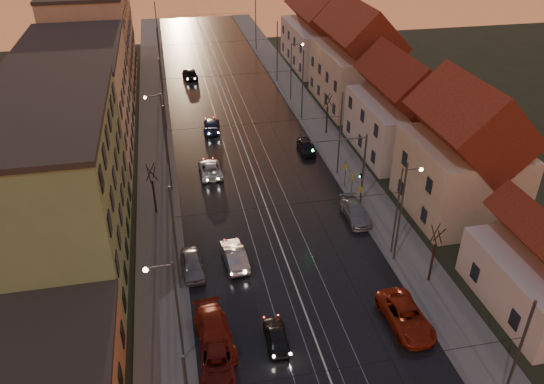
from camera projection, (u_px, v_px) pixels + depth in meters
ground at (323, 362)px, 34.13m from camera, size 160.00×160.00×0.00m
road at (235, 121)px, 67.79m from camera, size 16.00×120.00×0.04m
sidewalk_left at (155, 127)px, 66.01m from camera, size 4.00×120.00×0.15m
sidewalk_right at (310, 115)px, 69.51m from camera, size 4.00×120.00×0.15m
tram_rail_0 at (217, 122)px, 67.39m from camera, size 0.06×120.00×0.03m
tram_rail_1 at (229, 122)px, 67.64m from camera, size 0.06×120.00×0.03m
tram_rail_2 at (240, 121)px, 67.91m from camera, size 0.06×120.00×0.03m
tram_rail_3 at (251, 120)px, 68.15m from camera, size 0.06×120.00×0.03m
apartment_left_1 at (49, 195)px, 39.54m from camera, size 10.00×18.00×13.00m
apartment_left_2 at (78, 104)px, 56.63m from camera, size 10.00×20.00×12.00m
apartment_left_3 at (95, 38)px, 76.32m from camera, size 10.00×24.00×14.00m
house_right_1 at (463, 158)px, 46.94m from camera, size 8.67×10.20×10.80m
house_right_2 at (402, 112)px, 58.30m from camera, size 9.18×12.24×9.20m
house_right_3 at (356, 62)px, 70.33m from camera, size 9.18×14.28×11.50m
house_right_4 at (319, 34)px, 85.87m from camera, size 9.18×16.32×10.00m
catenary_pole_r_0 at (514, 364)px, 28.28m from camera, size 0.16×0.16×9.00m
catenary_pole_l_1 at (175, 241)px, 37.91m from camera, size 0.16×0.16×9.00m
catenary_pole_r_1 at (400, 214)px, 40.91m from camera, size 0.16×0.16×9.00m
catenary_pole_l_2 at (168, 150)px, 50.53m from camera, size 0.16×0.16×9.00m
catenary_pole_r_2 at (340, 135)px, 53.53m from camera, size 0.16×0.16×9.00m
catenary_pole_l_3 at (163, 96)px, 63.16m from camera, size 0.16×0.16×9.00m
catenary_pole_r_3 at (303, 86)px, 66.16m from camera, size 0.16×0.16×9.00m
catenary_pole_l_4 at (160, 59)px, 75.78m from camera, size 0.16×0.16×9.00m
catenary_pole_r_4 at (277, 52)px, 78.79m from camera, size 0.16×0.16×9.00m
catenary_pole_l_5 at (157, 29)px, 90.93m from camera, size 0.16×0.16×9.00m
catenary_pole_r_5 at (256, 24)px, 93.94m from camera, size 0.16×0.16×9.00m
street_lamp_0 at (172, 304)px, 31.73m from camera, size 1.75×0.32×8.00m
street_lamp_1 at (402, 202)px, 41.64m from camera, size 1.75×0.32×8.00m
street_lamp_2 at (160, 122)px, 55.30m from camera, size 1.75×0.32×8.00m
street_lamp_3 at (293, 66)px, 71.94m from camera, size 1.75×0.32×8.00m
traffic_light_mast at (354, 161)px, 48.33m from camera, size 5.30×0.32×7.20m
bare_tree_0 at (154, 191)px, 47.91m from camera, size 1.09×1.09×5.11m
bare_tree_1 at (433, 256)px, 39.69m from camera, size 1.09×1.09×5.11m
bare_tree_2 at (327, 115)px, 63.30m from camera, size 1.09×1.09×5.11m
driving_car_0 at (276, 336)px, 35.25m from camera, size 1.59×3.65×1.22m
driving_car_1 at (234, 255)px, 42.55m from camera, size 1.96×4.68×1.51m
driving_car_2 at (210, 169)px, 55.37m from camera, size 2.31×4.79×1.32m
driving_car_3 at (211, 125)px, 65.04m from camera, size 2.43×4.94×1.38m
driving_car_4 at (190, 74)px, 81.92m from camera, size 2.46×4.82×1.57m
parked_left_1 at (217, 363)px, 33.25m from camera, size 2.56×4.89×1.32m
parked_left_2 at (214, 333)px, 35.23m from camera, size 2.70×5.60×1.57m
parked_left_3 at (192, 265)px, 41.58m from camera, size 1.85×4.22×1.41m
parked_right_0 at (406, 316)px, 36.61m from camera, size 2.77×5.60×1.53m
parked_right_1 at (356, 212)px, 48.14m from camera, size 2.04×4.85×1.40m
parked_right_2 at (306, 147)px, 59.84m from camera, size 1.83×4.20×1.41m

